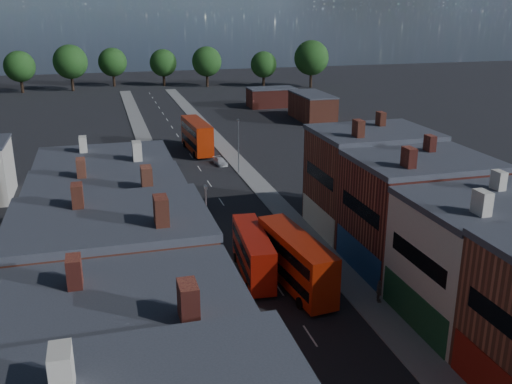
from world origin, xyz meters
TOP-DOWN VIEW (x-y plane):
  - pavement_west at (-6.50, 50.00)m, footprint 3.00×200.00m
  - pavement_east at (6.50, 50.00)m, footprint 3.00×200.00m
  - lamp_post_2 at (-5.20, 30.00)m, footprint 0.25×0.70m
  - lamp_post_3 at (5.20, 60.00)m, footprint 0.25×0.70m
  - bus_0 at (-1.50, 27.00)m, footprint 3.07×10.07m
  - bus_1 at (1.50, 23.79)m, footprint 3.79×11.51m
  - bus_2 at (1.50, 74.48)m, footprint 3.65×12.41m
  - car_2 at (-3.44, 44.81)m, footprint 2.47×4.43m
  - car_3 at (3.55, 65.23)m, footprint 1.97×3.83m
  - ped_3 at (7.32, 19.20)m, footprint 0.77×1.24m

SIDE VIEW (x-z plane):
  - pavement_west at x=-6.50m, z-range 0.00..0.12m
  - pavement_east at x=6.50m, z-range 0.00..0.12m
  - car_3 at x=3.55m, z-range 0.00..1.06m
  - car_2 at x=-3.44m, z-range 0.00..1.17m
  - ped_3 at x=7.32m, z-range 0.12..2.09m
  - bus_0 at x=-1.50m, z-range 0.17..4.46m
  - bus_1 at x=1.50m, z-range 0.19..5.07m
  - bus_2 at x=1.50m, z-range 0.21..5.51m
  - lamp_post_2 at x=-5.20m, z-range 0.64..8.77m
  - lamp_post_3 at x=5.20m, z-range 0.64..8.77m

